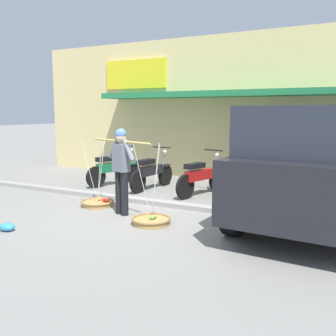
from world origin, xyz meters
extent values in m
plane|color=gray|center=(0.00, 0.00, 0.00)|extent=(90.00, 90.00, 0.00)
cube|color=gray|center=(0.00, 0.70, 0.05)|extent=(20.00, 0.24, 0.10)
cylinder|color=black|center=(-0.41, -0.26, 0.43)|extent=(0.15, 0.15, 0.86)
cylinder|color=black|center=(-0.24, -0.32, 0.43)|extent=(0.15, 0.15, 0.86)
cube|color=slate|center=(-0.32, -0.29, 1.13)|extent=(0.39, 0.30, 0.54)
sphere|color=#E0B78E|center=(-0.32, -0.29, 1.53)|extent=(0.21, 0.21, 0.21)
sphere|color=#4C70B2|center=(-0.32, -0.29, 1.58)|extent=(0.22, 0.22, 0.22)
cylinder|color=slate|center=(-0.55, -0.21, 1.30)|extent=(0.35, 0.20, 0.43)
cylinder|color=slate|center=(-0.10, -0.37, 1.30)|extent=(0.35, 0.20, 0.43)
cylinder|color=tan|center=(-0.32, -0.29, 1.45)|extent=(1.71, 0.66, 0.04)
cylinder|color=#B2894C|center=(-1.17, 0.02, 0.04)|extent=(0.68, 0.68, 0.09)
torus|color=olive|center=(-1.17, 0.02, 0.10)|extent=(0.72, 0.72, 0.05)
sphere|color=gold|center=(-1.20, 0.11, 0.14)|extent=(0.09, 0.09, 0.09)
sphere|color=#AC1F1B|center=(-0.97, 0.08, 0.14)|extent=(0.10, 0.10, 0.10)
sphere|color=red|center=(-1.05, 0.07, 0.13)|extent=(0.08, 0.08, 0.08)
cylinder|color=silver|center=(-1.17, 0.17, 0.77)|extent=(0.01, 0.32, 1.36)
cylinder|color=silver|center=(-1.31, -0.06, 0.77)|extent=(0.28, 0.17, 1.36)
cylinder|color=silver|center=(-1.04, -0.06, 0.77)|extent=(0.28, 0.17, 1.36)
cylinder|color=#B2894C|center=(0.53, -0.60, 0.04)|extent=(0.68, 0.68, 0.09)
torus|color=olive|center=(0.53, -0.60, 0.10)|extent=(0.72, 0.72, 0.05)
sphere|color=red|center=(0.46, -0.42, 0.13)|extent=(0.08, 0.08, 0.08)
sphere|color=#6DA940|center=(0.57, -0.55, 0.13)|extent=(0.08, 0.08, 0.08)
sphere|color=#7ABC48|center=(0.56, -0.62, 0.13)|extent=(0.09, 0.09, 0.09)
cylinder|color=silver|center=(0.53, -0.45, 0.77)|extent=(0.01, 0.32, 1.36)
cylinder|color=silver|center=(0.39, -0.68, 0.77)|extent=(0.28, 0.17, 1.36)
cylinder|color=silver|center=(0.66, -0.68, 0.77)|extent=(0.28, 0.17, 1.36)
cylinder|color=black|center=(-2.06, 2.76, 0.29)|extent=(0.26, 0.58, 0.58)
cylinder|color=black|center=(-2.45, 1.59, 0.29)|extent=(0.26, 0.58, 0.58)
cube|color=#19663D|center=(-2.06, 2.76, 0.55)|extent=(0.22, 0.31, 0.06)
cube|color=#19663D|center=(-2.29, 2.08, 0.51)|extent=(0.47, 0.92, 0.24)
cube|color=black|center=(-2.34, 1.91, 0.75)|extent=(0.39, 0.60, 0.12)
cylinder|color=slate|center=(-2.09, 2.67, 0.68)|extent=(0.15, 0.30, 0.76)
cylinder|color=black|center=(-2.12, 2.59, 1.07)|extent=(0.52, 0.20, 0.04)
sphere|color=silver|center=(-2.06, 2.75, 0.93)|extent=(0.11, 0.11, 0.11)
cylinder|color=black|center=(-0.99, 2.77, 0.29)|extent=(0.13, 0.58, 0.58)
cylinder|color=black|center=(-1.10, 1.54, 0.29)|extent=(0.13, 0.58, 0.58)
cube|color=black|center=(-0.99, 2.77, 0.55)|extent=(0.17, 0.29, 0.06)
cube|color=black|center=(-1.05, 2.05, 0.51)|extent=(0.28, 0.91, 0.24)
cube|color=black|center=(-1.07, 1.87, 0.75)|extent=(0.27, 0.58, 0.12)
cylinder|color=slate|center=(-1.00, 2.67, 0.68)|extent=(0.09, 0.30, 0.76)
cylinder|color=black|center=(-1.00, 2.59, 1.07)|extent=(0.54, 0.09, 0.04)
sphere|color=silver|center=(-0.99, 2.75, 0.93)|extent=(0.11, 0.11, 0.11)
cylinder|color=black|center=(0.56, 2.68, 0.29)|extent=(0.23, 0.58, 0.58)
cylinder|color=black|center=(0.22, 1.49, 0.29)|extent=(0.23, 0.58, 0.58)
cube|color=red|center=(0.56, 2.68, 0.55)|extent=(0.21, 0.31, 0.06)
cube|color=red|center=(0.36, 1.99, 0.51)|extent=(0.44, 0.92, 0.24)
cube|color=black|center=(0.32, 1.81, 0.75)|extent=(0.36, 0.60, 0.12)
cylinder|color=slate|center=(0.53, 2.58, 0.68)|extent=(0.14, 0.30, 0.76)
cylinder|color=black|center=(0.51, 2.51, 1.07)|extent=(0.53, 0.18, 0.04)
sphere|color=silver|center=(0.55, 2.66, 0.93)|extent=(0.11, 0.11, 0.11)
cylinder|color=black|center=(1.62, 2.85, 0.29)|extent=(0.20, 0.58, 0.58)
cylinder|color=black|center=(1.36, 1.64, 0.29)|extent=(0.20, 0.58, 0.58)
cube|color=#19663D|center=(1.62, 2.85, 0.55)|extent=(0.20, 0.30, 0.06)
cube|color=#19663D|center=(1.47, 2.14, 0.51)|extent=(0.38, 0.92, 0.24)
cube|color=black|center=(1.44, 1.97, 0.75)|extent=(0.33, 0.59, 0.12)
cylinder|color=slate|center=(1.60, 2.75, 0.68)|extent=(0.12, 0.30, 0.76)
cylinder|color=black|center=(1.59, 2.67, 1.07)|extent=(0.54, 0.15, 0.04)
sphere|color=silver|center=(1.62, 2.83, 0.93)|extent=(0.11, 0.11, 0.11)
cube|color=black|center=(3.09, 0.89, 0.86)|extent=(2.20, 4.81, 0.96)
cube|color=#282D38|center=(3.08, 0.75, 1.72)|extent=(1.95, 3.77, 0.76)
cube|color=black|center=(3.25, 3.30, 0.68)|extent=(1.62, 0.21, 0.44)
cylinder|color=black|center=(2.24, 2.41, 0.38)|extent=(0.31, 0.78, 0.76)
cylinder|color=black|center=(2.05, -0.50, 0.38)|extent=(0.31, 0.78, 0.76)
cube|color=silver|center=(3.25, 3.26, 0.50)|extent=(0.44, 0.04, 0.12)
cube|color=#DBC684|center=(0.11, 6.73, 2.10)|extent=(13.00, 5.00, 4.20)
cube|color=#237F47|center=(0.11, 3.73, 2.50)|extent=(7.15, 1.00, 0.16)
cube|color=yellow|center=(-2.81, 4.18, 3.20)|extent=(2.20, 0.08, 0.90)
cube|color=black|center=(2.06, 4.21, 1.00)|extent=(1.10, 0.06, 2.00)
ellipsoid|color=#3393D1|center=(-1.45, -2.09, 0.07)|extent=(0.28, 0.22, 0.14)
cube|color=olive|center=(1.88, 2.19, 0.16)|extent=(0.44, 0.36, 0.32)
camera|label=1|loc=(3.91, -6.38, 2.01)|focal=40.82mm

